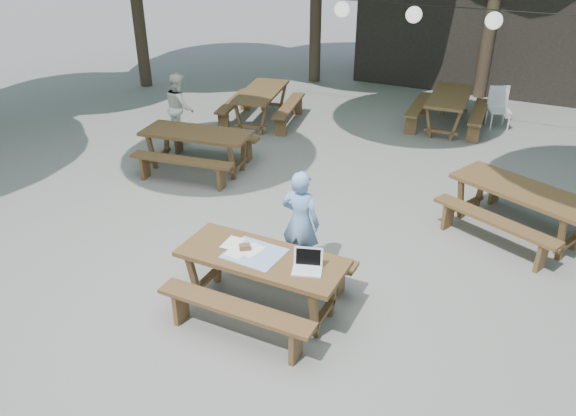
{
  "coord_description": "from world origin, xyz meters",
  "views": [
    {
      "loc": [
        2.78,
        -6.1,
        4.35
      ],
      "look_at": [
        0.08,
        -0.55,
        1.05
      ],
      "focal_mm": 35.0,
      "sensor_mm": 36.0,
      "label": 1
    }
  ],
  "objects_px": {
    "second_person": "(180,107)",
    "plastic_chair": "(498,116)",
    "woman": "(300,222)",
    "picnic_table_nw": "(198,150)",
    "main_picnic_table": "(263,281)"
  },
  "relations": [
    {
      "from": "picnic_table_nw",
      "to": "plastic_chair",
      "type": "height_order",
      "value": "plastic_chair"
    },
    {
      "from": "second_person",
      "to": "plastic_chair",
      "type": "xyz_separation_m",
      "value": [
        5.9,
        3.71,
        -0.45
      ]
    },
    {
      "from": "plastic_chair",
      "to": "woman",
      "type": "bearing_deg",
      "value": -126.88
    },
    {
      "from": "woman",
      "to": "plastic_chair",
      "type": "bearing_deg",
      "value": -101.78
    },
    {
      "from": "picnic_table_nw",
      "to": "second_person",
      "type": "xyz_separation_m",
      "value": [
        -1.19,
        1.15,
        0.32
      ]
    },
    {
      "from": "main_picnic_table",
      "to": "picnic_table_nw",
      "type": "height_order",
      "value": "same"
    },
    {
      "from": "main_picnic_table",
      "to": "woman",
      "type": "bearing_deg",
      "value": 86.82
    },
    {
      "from": "plastic_chair",
      "to": "picnic_table_nw",
      "type": "bearing_deg",
      "value": -158.16
    },
    {
      "from": "woman",
      "to": "second_person",
      "type": "bearing_deg",
      "value": -36.59
    },
    {
      "from": "picnic_table_nw",
      "to": "plastic_chair",
      "type": "bearing_deg",
      "value": 37.57
    },
    {
      "from": "second_person",
      "to": "plastic_chair",
      "type": "relative_size",
      "value": 1.57
    },
    {
      "from": "picnic_table_nw",
      "to": "woman",
      "type": "distance_m",
      "value": 3.8
    },
    {
      "from": "second_person",
      "to": "plastic_chair",
      "type": "height_order",
      "value": "second_person"
    },
    {
      "from": "picnic_table_nw",
      "to": "woman",
      "type": "xyz_separation_m",
      "value": [
        3.11,
        -2.17,
        0.34
      ]
    },
    {
      "from": "second_person",
      "to": "plastic_chair",
      "type": "distance_m",
      "value": 6.98
    }
  ]
}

